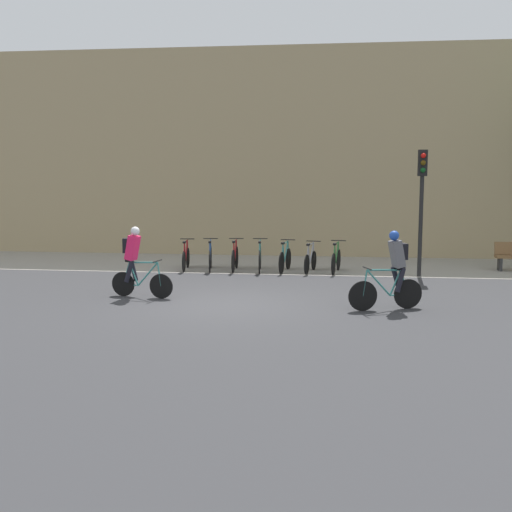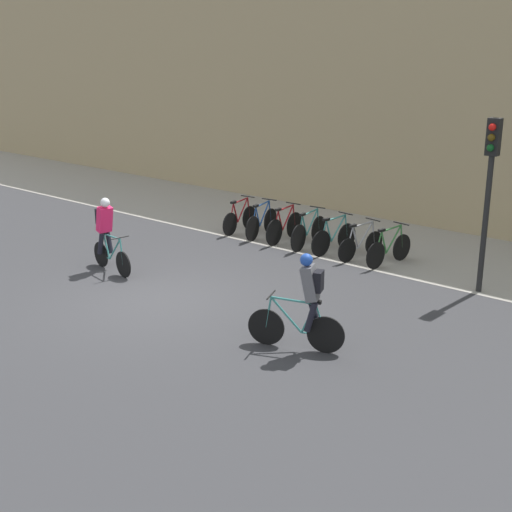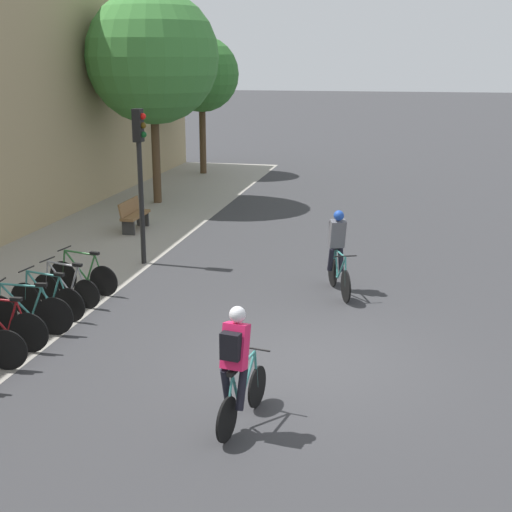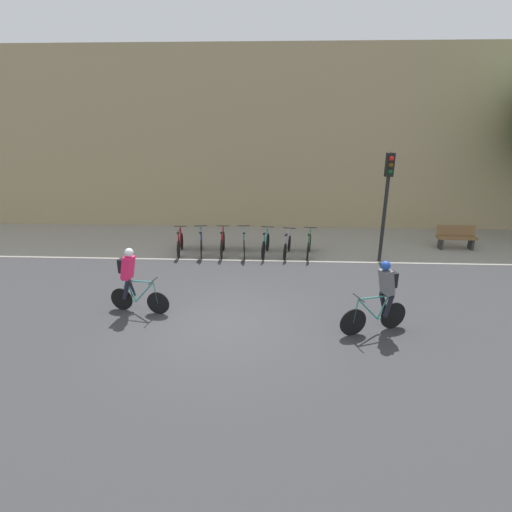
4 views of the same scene
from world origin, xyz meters
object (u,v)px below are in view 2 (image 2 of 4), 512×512
at_px(cyclist_pink, 106,231).
at_px(parked_bike_4, 334,237).
at_px(parked_bike_5, 361,244).
at_px(parked_bike_1, 262,222).
at_px(parked_bike_3, 309,232).
at_px(parked_bike_0, 240,218).
at_px(parked_bike_2, 284,227).
at_px(parked_bike_6, 389,249).
at_px(traffic_light_pole, 490,174).
at_px(cyclist_grey, 306,300).

bearing_deg(cyclist_pink, parked_bike_4, 53.63).
bearing_deg(parked_bike_5, parked_bike_1, 179.98).
bearing_deg(cyclist_pink, parked_bike_3, 60.60).
bearing_deg(parked_bike_3, parked_bike_5, -0.03).
xyz_separation_m(parked_bike_0, parked_bike_5, (3.93, -0.00, -0.01)).
bearing_deg(parked_bike_2, parked_bike_3, -0.07).
bearing_deg(parked_bike_6, traffic_light_pole, -10.09).
height_order(parked_bike_1, parked_bike_5, parked_bike_1).
bearing_deg(parked_bike_6, parked_bike_4, 179.99).
bearing_deg(parked_bike_6, parked_bike_3, 179.99).
bearing_deg(cyclist_grey, parked_bike_2, 130.09).
distance_m(parked_bike_1, parked_bike_4, 2.36).
bearing_deg(parked_bike_1, parked_bike_2, 0.06).
xyz_separation_m(parked_bike_4, parked_bike_6, (1.57, -0.00, -0.00)).
xyz_separation_m(parked_bike_3, parked_bike_5, (1.57, -0.00, -0.04)).
bearing_deg(parked_bike_3, cyclist_pink, -119.40).
relative_size(parked_bike_2, parked_bike_3, 0.95).
distance_m(parked_bike_1, parked_bike_3, 1.57).
bearing_deg(parked_bike_1, parked_bike_4, -0.00).
relative_size(parked_bike_4, traffic_light_pole, 0.44).
relative_size(parked_bike_1, traffic_light_pole, 0.45).
relative_size(cyclist_grey, parked_bike_6, 1.07).
xyz_separation_m(parked_bike_1, parked_bike_4, (2.36, -0.00, -0.00)).
bearing_deg(traffic_light_pole, cyclist_pink, -150.87).
xyz_separation_m(cyclist_pink, parked_bike_2, (1.77, 4.54, -0.53)).
bearing_deg(traffic_light_pole, cyclist_grey, -103.73).
bearing_deg(parked_bike_5, cyclist_grey, -68.57).
bearing_deg(cyclist_grey, cyclist_pink, 173.48).
bearing_deg(traffic_light_pole, parked_bike_2, 175.54).
relative_size(cyclist_grey, parked_bike_4, 1.08).
relative_size(cyclist_grey, traffic_light_pole, 0.48).
height_order(parked_bike_2, parked_bike_4, parked_bike_2).
distance_m(parked_bike_1, parked_bike_6, 3.93).
bearing_deg(parked_bike_4, parked_bike_5, -0.07).
relative_size(parked_bike_2, traffic_light_pole, 0.45).
height_order(parked_bike_4, parked_bike_5, parked_bike_4).
distance_m(cyclist_grey, parked_bike_5, 5.67).
relative_size(cyclist_pink, parked_bike_0, 1.10).
xyz_separation_m(parked_bike_1, parked_bike_6, (3.93, -0.00, -0.01)).
distance_m(parked_bike_1, parked_bike_2, 0.79).
bearing_deg(parked_bike_4, cyclist_grey, -61.53).
height_order(cyclist_pink, traffic_light_pole, traffic_light_pole).
height_order(cyclist_pink, parked_bike_2, cyclist_pink).
bearing_deg(traffic_light_pole, parked_bike_4, 173.81).
height_order(cyclist_grey, parked_bike_6, cyclist_grey).
bearing_deg(traffic_light_pole, parked_bike_6, 169.91).
xyz_separation_m(parked_bike_0, parked_bike_3, (2.36, -0.00, 0.03)).
bearing_deg(cyclist_grey, traffic_light_pole, 76.27).
xyz_separation_m(parked_bike_0, parked_bike_2, (1.57, 0.00, 0.02)).
bearing_deg(parked_bike_6, parked_bike_0, 180.00).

